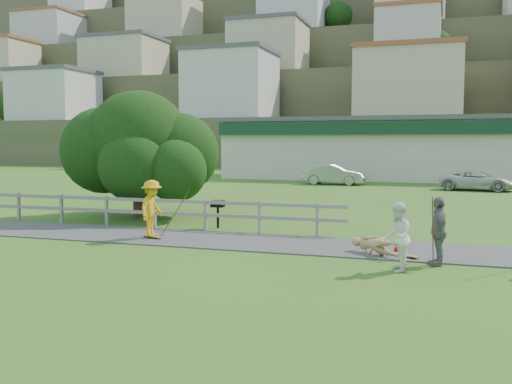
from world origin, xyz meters
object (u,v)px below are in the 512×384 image
spectator_a (397,237)px  car_silver (334,175)px  skater_rider (152,211)px  spectator_b (438,231)px  tree (139,167)px  bbq (218,214)px  skater_fallen (375,246)px  car_white (477,181)px

spectator_a → car_silver: (-6.57, 27.54, -0.10)m
skater_rider → car_silver: skater_rider is taller
spectator_a → spectator_b: (0.92, 1.04, 0.03)m
spectator_a → tree: tree is taller
spectator_a → tree: 13.07m
spectator_b → bbq: bearing=-131.8°
spectator_a → bbq: (-6.69, 5.11, -0.33)m
skater_rider → car_silver: size_ratio=0.40×
skater_fallen → spectator_b: 1.87m
spectator_a → bbq: spectator_a is taller
skater_fallen → bbq: (-5.98, 3.37, 0.22)m
spectator_b → bbq: size_ratio=1.73×
car_white → spectator_b: bearing=-177.2°
car_silver → bbq: car_silver is taller
skater_fallen → spectator_a: spectator_a is taller
skater_rider → tree: 5.85m
bbq → spectator_b: bearing=-31.2°
skater_rider → bbq: 3.10m
skater_rider → car_white: 25.45m
car_white → tree: 23.06m
spectator_b → bbq: 8.64m
car_silver → tree: 21.02m
spectator_a → bbq: bearing=-131.1°
skater_rider → car_white: (10.91, 22.99, -0.26)m
car_silver → skater_rider: bearing=179.6°
skater_rider → bbq: skater_rider is taller
spectator_a → spectator_b: bearing=134.6°
tree → bbq: 4.93m
spectator_b → tree: bearing=-130.3°
spectator_b → tree: (-11.88, 5.98, 1.19)m
skater_fallen → tree: (-10.24, 5.28, 1.78)m
spectator_a → car_white: spectator_a is taller
spectator_b → car_silver: bearing=-177.8°
car_white → bbq: size_ratio=4.60×
spectator_a → tree: bearing=-126.3°
skater_fallen → spectator_b: (1.63, -0.71, 0.59)m
skater_fallen → tree: 11.66m
car_white → skater_fallen: bearing=178.7°
spectator_b → skater_rider: bearing=-111.5°
skater_rider → skater_fallen: size_ratio=1.16×
spectator_a → bbq: 8.42m
spectator_b → car_silver: (-7.50, 26.50, -0.14)m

